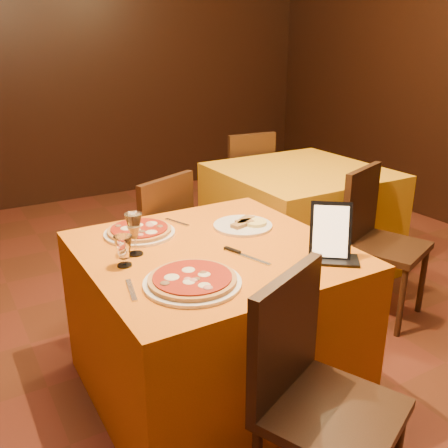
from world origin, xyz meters
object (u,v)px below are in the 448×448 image
chair_side_near (387,247)px  pizza_far (139,232)px  chair_side_far (241,183)px  side_table (299,219)px  tablet (330,231)px  wine_glass (134,234)px  chair_main_far (145,247)px  pizza_near (192,281)px  water_glass (124,251)px  main_table (213,321)px  chair_main_near (333,413)px

chair_side_near → pizza_far: bearing=150.3°
chair_side_near → chair_side_far: (0.00, 1.64, 0.00)m
side_table → tablet: bearing=-124.6°
pizza_far → side_table: bearing=22.6°
tablet → pizza_far: bearing=170.7°
side_table → wine_glass: (-1.57, -0.82, 0.47)m
chair_side_near → pizza_far: (-1.47, 0.23, 0.31)m
chair_main_far → pizza_near: 1.16m
pizza_far → wine_glass: 0.25m
tablet → chair_side_far: bearing=105.5°
chair_main_far → water_glass: bearing=40.3°
side_table → pizza_far: size_ratio=3.28×
water_glass → pizza_far: bearing=58.6°
pizza_near → main_table: bearing=49.0°
side_table → chair_side_far: chair_side_far is taller
side_table → tablet: 1.61m
chair_side_far → water_glass: chair_side_far is taller
main_table → pizza_near: pizza_near is taller
pizza_near → chair_main_far: bearing=77.9°
chair_main_far → water_glass: 0.97m
chair_main_far → chair_side_near: bearing=126.1°
chair_main_far → chair_side_far: same height
tablet → chair_side_near: bearing=64.5°
chair_main_far → pizza_far: (-0.22, -0.51, 0.31)m
chair_main_near → water_glass: chair_main_near is taller
chair_main_near → wine_glass: wine_glass is taller
main_table → wine_glass: 0.58m
chair_side_near → wine_glass: 1.62m
chair_main_near → chair_main_far: size_ratio=1.00×
pizza_near → pizza_far: (0.02, 0.59, 0.00)m
chair_main_far → chair_main_near: bearing=66.6°
wine_glass → tablet: (0.70, -0.44, 0.03)m
chair_main_near → chair_side_far: size_ratio=1.00×
chair_main_near → side_table: bearing=30.6°
chair_side_far → pizza_far: chair_side_far is taller
main_table → tablet: 0.71m
water_glass → tablet: bearing=-24.6°
tablet → pizza_near: bearing=-147.9°
main_table → chair_main_near: (0.00, -0.82, 0.08)m
side_table → chair_side_near: (0.00, -0.84, 0.08)m
chair_main_far → wine_glass: bearing=42.8°
wine_glass → pizza_far: bearing=64.5°
chair_side_near → tablet: tablet is taller
side_table → chair_main_far: bearing=-175.4°
pizza_near → tablet: (0.61, -0.07, 0.10)m
water_glass → side_table: bearing=28.9°
water_glass → main_table: bearing=-2.5°
side_table → water_glass: (-1.65, -0.91, 0.44)m
side_table → pizza_near: (-1.49, -1.20, 0.39)m
pizza_far → main_table: bearing=-55.4°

